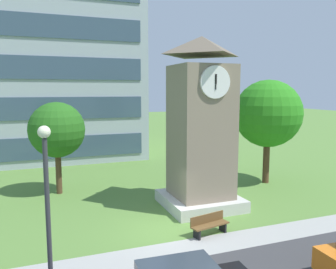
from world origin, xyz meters
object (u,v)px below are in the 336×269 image
object	(u,v)px
park_bench	(209,224)
tree_near_tower	(268,114)
clock_tower	(201,134)
tree_by_building	(57,130)
street_lamp	(47,193)

from	to	relation	value
park_bench	tree_near_tower	bearing A→B (deg)	39.57
clock_tower	tree_by_building	size ratio (longest dim) A/B	1.62
clock_tower	park_bench	world-z (taller)	clock_tower
clock_tower	park_bench	xyz separation A→B (m)	(-1.26, -3.48, -3.51)
street_lamp	tree_by_building	size ratio (longest dim) A/B	0.95
tree_near_tower	tree_by_building	world-z (taller)	tree_near_tower
tree_by_building	street_lamp	bearing A→B (deg)	-94.36
clock_tower	street_lamp	size ratio (longest dim) A/B	1.71
clock_tower	park_bench	size ratio (longest dim) A/B	4.83
clock_tower	tree_near_tower	world-z (taller)	clock_tower
clock_tower	tree_by_building	xyz separation A→B (m)	(-7.01, 5.13, -0.09)
tree_near_tower	tree_by_building	bearing A→B (deg)	169.84
park_bench	tree_by_building	distance (m)	10.91
street_lamp	park_bench	bearing A→B (deg)	21.19
street_lamp	tree_near_tower	xyz separation A→B (m)	(14.15, 8.79, 1.37)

